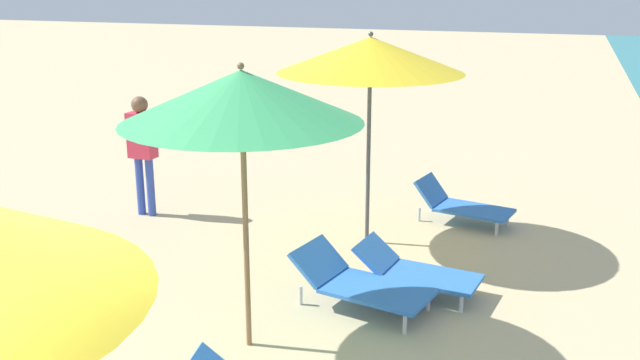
% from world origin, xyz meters
% --- Properties ---
extents(umbrella_second, '(2.06, 2.06, 2.58)m').
position_xyz_m(umbrella_second, '(0.04, 3.46, 2.30)').
color(umbrella_second, olive).
rests_on(umbrella_second, ground).
extents(lounger_second_shoreside, '(1.52, 0.95, 0.56)m').
position_xyz_m(lounger_second_shoreside, '(0.80, 4.53, 0.27)').
color(lounger_second_shoreside, blue).
rests_on(lounger_second_shoreside, ground).
extents(umbrella_farthest, '(2.24, 2.24, 2.63)m').
position_xyz_m(umbrella_farthest, '(0.39, 6.31, 2.35)').
color(umbrella_farthest, '#4C4C51').
rests_on(umbrella_farthest, ground).
extents(lounger_farthest_shoreside, '(1.37, 0.84, 0.57)m').
position_xyz_m(lounger_farthest_shoreside, '(1.41, 7.43, 0.26)').
color(lounger_farthest_shoreside, blue).
rests_on(lounger_farthest_shoreside, ground).
extents(lounger_farthest_inland, '(1.37, 0.74, 0.50)m').
position_xyz_m(lounger_farthest_inland, '(1.26, 5.05, 0.25)').
color(lounger_farthest_inland, blue).
rests_on(lounger_farthest_inland, ground).
extents(person_walking_near, '(0.37, 0.23, 1.68)m').
position_xyz_m(person_walking_near, '(-2.82, 6.36, 1.02)').
color(person_walking_near, '#334CB2').
rests_on(person_walking_near, ground).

